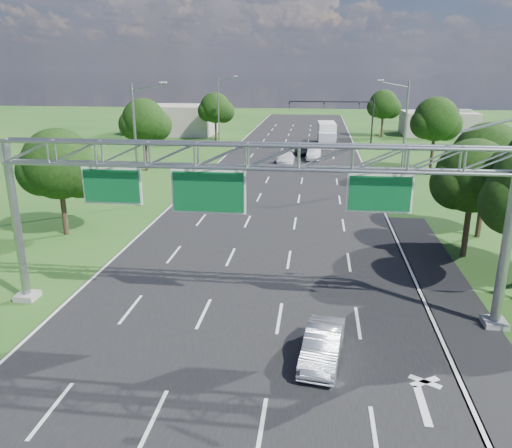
% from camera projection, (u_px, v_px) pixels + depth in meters
% --- Properties ---
extents(ground, '(220.00, 220.00, 0.00)m').
position_uv_depth(ground, '(275.00, 210.00, 40.96)').
color(ground, '#194514').
rests_on(ground, ground).
extents(road, '(18.00, 180.00, 0.02)m').
position_uv_depth(road, '(275.00, 210.00, 40.96)').
color(road, black).
rests_on(road, ground).
extents(road_flare, '(3.00, 30.00, 0.02)m').
position_uv_depth(road_flare, '(453.00, 304.00, 24.61)').
color(road_flare, black).
rests_on(road_flare, ground).
extents(sign_gantry, '(23.50, 1.00, 9.56)m').
position_uv_depth(sign_gantry, '(249.00, 170.00, 21.81)').
color(sign_gantry, gray).
rests_on(sign_gantry, ground).
extents(traffic_signal, '(12.21, 0.24, 7.00)m').
position_uv_depth(traffic_signal, '(348.00, 112.00, 71.71)').
color(traffic_signal, black).
rests_on(traffic_signal, ground).
extents(streetlight_l_near, '(2.97, 0.22, 10.16)m').
position_uv_depth(streetlight_l_near, '(138.00, 140.00, 40.62)').
color(streetlight_l_near, gray).
rests_on(streetlight_l_near, ground).
extents(streetlight_l_far, '(2.97, 0.22, 10.16)m').
position_uv_depth(streetlight_l_far, '(220.00, 108.00, 73.78)').
color(streetlight_l_far, gray).
rests_on(streetlight_l_far, ground).
extents(streetlight_r_mid, '(2.97, 0.22, 10.16)m').
position_uv_depth(streetlight_r_mid, '(403.00, 130.00, 47.46)').
color(streetlight_r_mid, gray).
rests_on(streetlight_r_mid, ground).
extents(tree_verge_la, '(5.76, 4.80, 7.40)m').
position_uv_depth(tree_verge_la, '(60.00, 167.00, 33.63)').
color(tree_verge_la, '#2D2116').
rests_on(tree_verge_la, ground).
extents(tree_verge_lb, '(5.76, 4.80, 8.06)m').
position_uv_depth(tree_verge_lb, '(145.00, 122.00, 55.45)').
color(tree_verge_lb, '#2D2116').
rests_on(tree_verge_lb, ground).
extents(tree_verge_lc, '(5.76, 4.80, 7.62)m').
position_uv_depth(tree_verge_lc, '(216.00, 109.00, 78.92)').
color(tree_verge_lc, '#2D2116').
rests_on(tree_verge_lc, ground).
extents(tree_verge_rd, '(5.76, 4.80, 8.28)m').
position_uv_depth(tree_verge_rd, '(436.00, 121.00, 54.50)').
color(tree_verge_rd, '#2D2116').
rests_on(tree_verge_rd, ground).
extents(tree_verge_re, '(5.76, 4.80, 7.84)m').
position_uv_depth(tree_verge_re, '(384.00, 106.00, 83.29)').
color(tree_verge_re, '#2D2116').
rests_on(tree_verge_re, ground).
extents(building_left, '(14.00, 10.00, 5.00)m').
position_uv_depth(building_left, '(175.00, 120.00, 88.26)').
color(building_left, gray).
rests_on(building_left, ground).
extents(building_right, '(12.00, 9.00, 4.00)m').
position_uv_depth(building_right, '(438.00, 123.00, 86.83)').
color(building_right, gray).
rests_on(building_right, ground).
extents(silver_sedan, '(1.93, 4.17, 1.32)m').
position_uv_depth(silver_sedan, '(322.00, 345.00, 19.70)').
color(silver_sedan, '#B5BCC2').
rests_on(silver_sedan, ground).
extents(car_queue_a, '(2.03, 4.93, 1.43)m').
position_uv_depth(car_queue_a, '(286.00, 158.00, 60.49)').
color(car_queue_a, white).
rests_on(car_queue_a, ground).
extents(car_queue_b, '(2.39, 4.30, 1.14)m').
position_uv_depth(car_queue_b, '(303.00, 151.00, 67.08)').
color(car_queue_b, black).
rests_on(car_queue_b, ground).
extents(car_queue_d, '(1.82, 4.64, 1.51)m').
position_uv_depth(car_queue_d, '(314.00, 154.00, 63.59)').
color(car_queue_d, silver).
rests_on(car_queue_d, ground).
extents(box_truck, '(2.84, 8.83, 3.31)m').
position_uv_depth(box_truck, '(327.00, 134.00, 75.53)').
color(box_truck, white).
rests_on(box_truck, ground).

